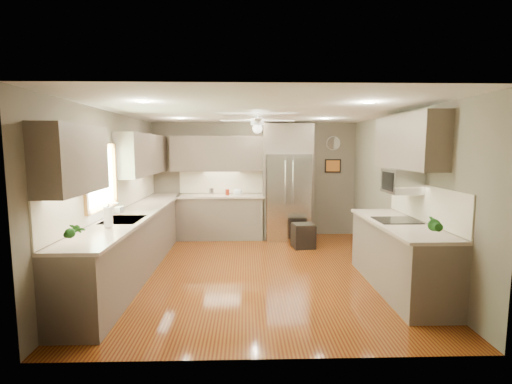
{
  "coord_description": "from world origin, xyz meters",
  "views": [
    {
      "loc": [
        -0.19,
        -5.72,
        1.95
      ],
      "look_at": [
        -0.01,
        0.6,
        1.19
      ],
      "focal_mm": 26.0,
      "sensor_mm": 36.0,
      "label": 1
    }
  ],
  "objects_px": {
    "paper_towel": "(108,217)",
    "refrigerator": "(287,184)",
    "canister_b": "(212,192)",
    "bowl": "(238,194)",
    "soap_bottle": "(120,209)",
    "potted_plant_right": "(435,225)",
    "stool": "(303,236)",
    "potted_plant_left": "(73,231)",
    "microwave": "(402,181)",
    "canister_d": "(227,192)"
  },
  "relations": [
    {
      "from": "paper_towel",
      "to": "refrigerator",
      "type": "bearing_deg",
      "value": 50.63
    },
    {
      "from": "potted_plant_right",
      "to": "soap_bottle",
      "type": "bearing_deg",
      "value": 159.03
    },
    {
      "from": "refrigerator",
      "to": "potted_plant_left",
      "type": "bearing_deg",
      "value": -122.8
    },
    {
      "from": "soap_bottle",
      "to": "refrigerator",
      "type": "height_order",
      "value": "refrigerator"
    },
    {
      "from": "bowl",
      "to": "refrigerator",
      "type": "relative_size",
      "value": 0.09
    },
    {
      "from": "canister_d",
      "to": "refrigerator",
      "type": "xyz_separation_m",
      "value": [
        1.29,
        -0.03,
        0.19
      ]
    },
    {
      "from": "potted_plant_right",
      "to": "stool",
      "type": "bearing_deg",
      "value": 107.72
    },
    {
      "from": "potted_plant_left",
      "to": "paper_towel",
      "type": "distance_m",
      "value": 0.91
    },
    {
      "from": "canister_d",
      "to": "bowl",
      "type": "height_order",
      "value": "canister_d"
    },
    {
      "from": "canister_b",
      "to": "microwave",
      "type": "xyz_separation_m",
      "value": [
        2.95,
        -2.76,
        0.47
      ]
    },
    {
      "from": "canister_b",
      "to": "stool",
      "type": "relative_size",
      "value": 0.33
    },
    {
      "from": "bowl",
      "to": "stool",
      "type": "xyz_separation_m",
      "value": [
        1.3,
        -0.81,
        -0.73
      ]
    },
    {
      "from": "stool",
      "to": "potted_plant_left",
      "type": "bearing_deg",
      "value": -130.97
    },
    {
      "from": "canister_d",
      "to": "potted_plant_right",
      "type": "xyz_separation_m",
      "value": [
        2.51,
        -3.91,
        0.1
      ]
    },
    {
      "from": "soap_bottle",
      "to": "stool",
      "type": "bearing_deg",
      "value": 27.38
    },
    {
      "from": "canister_d",
      "to": "potted_plant_left",
      "type": "bearing_deg",
      "value": -108.3
    },
    {
      "from": "soap_bottle",
      "to": "stool",
      "type": "distance_m",
      "value": 3.48
    },
    {
      "from": "bowl",
      "to": "paper_towel",
      "type": "distance_m",
      "value": 3.59
    },
    {
      "from": "microwave",
      "to": "potted_plant_left",
      "type": "bearing_deg",
      "value": -160.42
    },
    {
      "from": "canister_b",
      "to": "canister_d",
      "type": "relative_size",
      "value": 1.2
    },
    {
      "from": "canister_b",
      "to": "stool",
      "type": "height_order",
      "value": "canister_b"
    },
    {
      "from": "canister_d",
      "to": "stool",
      "type": "bearing_deg",
      "value": -28.39
    },
    {
      "from": "refrigerator",
      "to": "soap_bottle",
      "type": "bearing_deg",
      "value": -139.71
    },
    {
      "from": "bowl",
      "to": "microwave",
      "type": "xyz_separation_m",
      "value": [
        2.39,
        -2.73,
        0.51
      ]
    },
    {
      "from": "soap_bottle",
      "to": "potted_plant_right",
      "type": "bearing_deg",
      "value": -20.97
    },
    {
      "from": "soap_bottle",
      "to": "bowl",
      "type": "relative_size",
      "value": 0.92
    },
    {
      "from": "potted_plant_left",
      "to": "refrigerator",
      "type": "distance_m",
      "value": 4.91
    },
    {
      "from": "soap_bottle",
      "to": "stool",
      "type": "relative_size",
      "value": 0.4
    },
    {
      "from": "refrigerator",
      "to": "canister_b",
      "type": "bearing_deg",
      "value": 178.09
    },
    {
      "from": "soap_bottle",
      "to": "potted_plant_right",
      "type": "height_order",
      "value": "potted_plant_right"
    },
    {
      "from": "canister_b",
      "to": "soap_bottle",
      "type": "xyz_separation_m",
      "value": [
        -1.15,
        -2.41,
        0.03
      ]
    },
    {
      "from": "canister_b",
      "to": "bowl",
      "type": "bearing_deg",
      "value": -3.47
    },
    {
      "from": "microwave",
      "to": "stool",
      "type": "height_order",
      "value": "microwave"
    },
    {
      "from": "potted_plant_right",
      "to": "refrigerator",
      "type": "xyz_separation_m",
      "value": [
        -1.22,
        3.88,
        0.09
      ]
    },
    {
      "from": "canister_d",
      "to": "potted_plant_left",
      "type": "xyz_separation_m",
      "value": [
        -1.37,
        -4.15,
        0.1
      ]
    },
    {
      "from": "canister_b",
      "to": "stool",
      "type": "bearing_deg",
      "value": -24.49
    },
    {
      "from": "microwave",
      "to": "paper_towel",
      "type": "bearing_deg",
      "value": -172.76
    },
    {
      "from": "potted_plant_left",
      "to": "stool",
      "type": "xyz_separation_m",
      "value": [
        2.89,
        3.33,
        -0.87
      ]
    },
    {
      "from": "canister_d",
      "to": "paper_towel",
      "type": "height_order",
      "value": "paper_towel"
    },
    {
      "from": "potted_plant_right",
      "to": "bowl",
      "type": "relative_size",
      "value": 1.52
    },
    {
      "from": "potted_plant_right",
      "to": "microwave",
      "type": "height_order",
      "value": "microwave"
    },
    {
      "from": "canister_d",
      "to": "microwave",
      "type": "relative_size",
      "value": 0.24
    },
    {
      "from": "refrigerator",
      "to": "paper_towel",
      "type": "relative_size",
      "value": 8.99
    },
    {
      "from": "paper_towel",
      "to": "potted_plant_left",
      "type": "bearing_deg",
      "value": -91.46
    },
    {
      "from": "canister_d",
      "to": "bowl",
      "type": "relative_size",
      "value": 0.62
    },
    {
      "from": "potted_plant_left",
      "to": "microwave",
      "type": "relative_size",
      "value": 0.6
    },
    {
      "from": "potted_plant_left",
      "to": "stool",
      "type": "bearing_deg",
      "value": 49.03
    },
    {
      "from": "soap_bottle",
      "to": "refrigerator",
      "type": "distance_m",
      "value": 3.64
    },
    {
      "from": "paper_towel",
      "to": "stool",
      "type": "bearing_deg",
      "value": 40.11
    },
    {
      "from": "refrigerator",
      "to": "microwave",
      "type": "relative_size",
      "value": 4.45
    }
  ]
}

